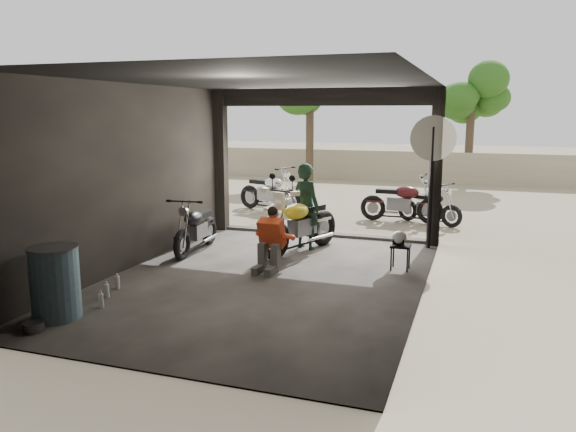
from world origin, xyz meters
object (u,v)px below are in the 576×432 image
Objects in this scene: rider at (306,207)px; sign_post at (432,159)px; outside_bike_a at (270,189)px; outside_bike_c at (429,203)px; mechanic at (269,242)px; outside_bike_b at (401,198)px; helmet at (399,238)px; left_bike at (196,225)px; stool at (401,249)px; main_bike at (301,219)px; oil_drum at (55,284)px.

sign_post reaches higher than rider.
sign_post is at bearing -135.79° from rider.
outside_bike_c is at bearing -76.80° from outside_bike_a.
outside_bike_b is at bearing 75.93° from mechanic.
left_bike is at bearing -169.71° from helmet.
rider reaches higher than stool.
sign_post is (0.90, -2.61, 1.21)m from outside_bike_b.
rider reaches higher than mechanic.
mechanic is 2.24m from helmet.
left_bike is 1.06× the size of outside_bike_c.
helmet is (0.54, -4.38, -0.02)m from outside_bike_b.
outside_bike_c is (4.07, 4.34, -0.03)m from left_bike.
outside_bike_c is 0.58× the size of sign_post.
outside_bike_a is 4.35m from outside_bike_c.
mechanic is at bearing -137.87° from sign_post.
main_bike is 1.82× the size of mechanic.
helmet is at bearing 24.40° from mechanic.
left_bike is (-1.94, -0.64, -0.11)m from main_bike.
stool is (2.00, -0.94, -0.48)m from rider.
sign_post reaches higher than outside_bike_b.
outside_bike_a is at bearing -35.33° from rider.
oil_drum is at bearing -159.71° from outside_bike_a.
outside_bike_c is at bearing -88.88° from outside_bike_b.
left_bike reaches higher than oil_drum.
mechanic is at bearing 57.47° from oil_drum.
main_bike is at bearing 175.84° from outside_bike_c.
outside_bike_b is 0.67× the size of sign_post.
outside_bike_a is 1.90× the size of oil_drum.
outside_bike_b reaches higher than oil_drum.
outside_bike_c is at bearing 88.63° from stool.
rider reaches higher than main_bike.
stool is at bearing 3.50° from main_bike.
left_bike is at bearing 157.10° from mechanic.
outside_bike_a reaches higher than outside_bike_b.
rider reaches higher than outside_bike_c.
outside_bike_b is at bearing 67.30° from oil_drum.
oil_drum is at bearing -92.31° from main_bike.
outside_bike_b reaches higher than mechanic.
helmet is at bearing -170.78° from outside_bike_b.
outside_bike_b is 0.68m from outside_bike_c.
oil_drum is (-1.89, -2.97, -0.05)m from mechanic.
stool is (4.22, -4.78, -0.24)m from outside_bike_a.
outside_bike_c is at bearing 81.62° from main_bike.
sign_post is at bearing -104.80° from outside_bike_a.
rider is 5.17m from oil_drum.
sign_post reaches higher than outside_bike_c.
oil_drum is at bearing 179.08° from outside_bike_c.
main_bike is 3.98m from outside_bike_b.
sign_post is at bearing 18.25° from left_bike.
outside_bike_a is at bearing 112.84° from mechanic.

